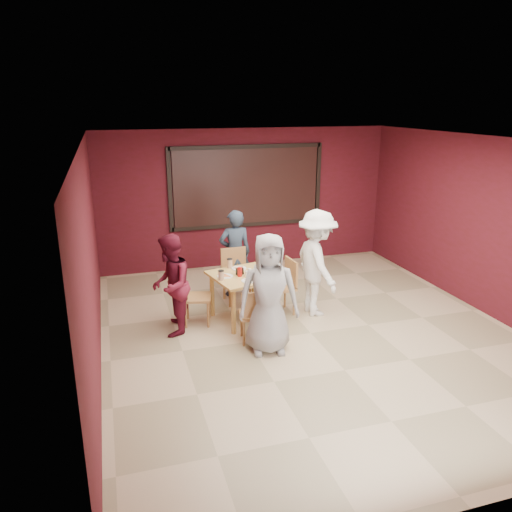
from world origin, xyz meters
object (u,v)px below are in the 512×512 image
object	(u,v)px
chair_back	(235,272)
diner_back	(235,253)
chair_right	(284,283)
chair_front	(254,313)
diner_left	(171,285)
dining_table	(244,280)
chair_left	(192,294)
diner_right	(317,263)
diner_front	(269,294)

from	to	relation	value
chair_back	diner_back	bearing A→B (deg)	76.45
chair_right	chair_front	bearing A→B (deg)	-130.79
diner_left	chair_back	bearing A→B (deg)	142.89
dining_table	diner_left	xyz separation A→B (m)	(-1.14, -0.14, 0.10)
dining_table	diner_left	size ratio (longest dim) A/B	0.75
chair_front	chair_right	bearing A→B (deg)	49.21
chair_right	diner_back	xyz separation A→B (m)	(-0.56, 0.98, 0.26)
chair_left	diner_left	xyz separation A→B (m)	(-0.34, -0.23, 0.27)
chair_back	diner_right	world-z (taller)	diner_right
chair_back	diner_left	bearing A→B (deg)	-141.87
diner_left	diner_back	bearing A→B (deg)	148.02
chair_front	diner_right	bearing A→B (deg)	29.79
diner_right	diner_back	bearing A→B (deg)	39.86
diner_front	diner_right	distance (m)	1.50
chair_back	diner_back	xyz separation A→B (m)	(0.06, 0.25, 0.25)
chair_front	diner_back	world-z (taller)	diner_back
diner_front	diner_left	world-z (taller)	diner_front
chair_back	diner_front	size ratio (longest dim) A/B	0.55
diner_left	diner_right	xyz separation A→B (m)	(2.31, 0.04, 0.10)
diner_front	diner_right	world-z (taller)	diner_right
chair_front	chair_left	xyz separation A→B (m)	(-0.72, 0.90, 0.03)
chair_left	chair_front	bearing A→B (deg)	-51.47
chair_right	diner_back	bearing A→B (deg)	119.90
chair_left	diner_back	world-z (taller)	diner_back
chair_left	diner_front	distance (m)	1.49
dining_table	chair_back	size ratio (longest dim) A/B	1.23
chair_front	chair_left	size ratio (longest dim) A/B	0.94
chair_front	diner_right	xyz separation A→B (m)	(1.25, 0.71, 0.40)
diner_front	chair_left	bearing A→B (deg)	134.87
diner_front	diner_left	distance (m)	1.52
diner_left	diner_right	size ratio (longest dim) A/B	0.88
chair_front	diner_right	distance (m)	1.49
dining_table	chair_front	xyz separation A→B (m)	(-0.08, -0.81, -0.20)
dining_table	chair_back	bearing A→B (deg)	84.88
chair_back	diner_front	xyz separation A→B (m)	(-0.03, -1.90, 0.32)
diner_right	diner_left	bearing A→B (deg)	89.05
chair_left	diner_right	bearing A→B (deg)	-5.50
dining_table	chair_back	world-z (taller)	chair_back
dining_table	chair_front	bearing A→B (deg)	-95.52
diner_left	diner_right	bearing A→B (deg)	105.83
chair_back	diner_front	world-z (taller)	diner_front
diner_left	diner_right	world-z (taller)	diner_right
chair_right	chair_left	bearing A→B (deg)	179.65
chair_left	chair_back	bearing A→B (deg)	39.64
diner_front	diner_left	bearing A→B (deg)	150.79
chair_front	diner_back	xyz separation A→B (m)	(0.21, 1.87, 0.31)
diner_back	diner_left	distance (m)	1.75
chair_left	diner_front	size ratio (longest dim) A/B	0.52
dining_table	diner_back	xyz separation A→B (m)	(0.13, 1.06, 0.11)
chair_back	chair_right	distance (m)	0.96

